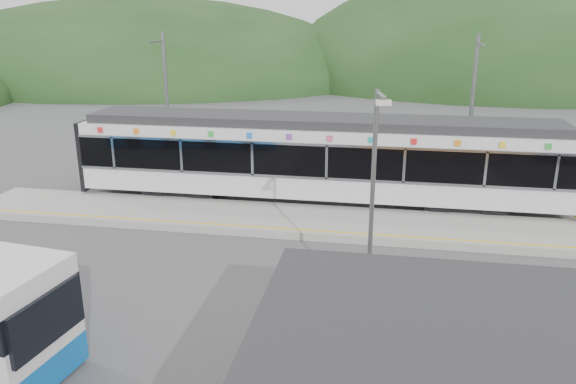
# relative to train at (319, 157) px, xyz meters

# --- Properties ---
(ground) EXTENTS (120.00, 120.00, 0.00)m
(ground) POSITION_rel_train_xyz_m (-0.67, -6.00, -2.06)
(ground) COLOR #4C4C4F
(ground) RESTS_ON ground
(hills) EXTENTS (146.00, 149.00, 26.00)m
(hills) POSITION_rel_train_xyz_m (5.52, -0.71, -2.06)
(hills) COLOR #1E3D19
(hills) RESTS_ON ground
(platform) EXTENTS (26.00, 3.20, 0.30)m
(platform) POSITION_rel_train_xyz_m (-0.67, -2.70, -1.91)
(platform) COLOR #9E9E99
(platform) RESTS_ON ground
(yellow_line) EXTENTS (26.00, 0.10, 0.01)m
(yellow_line) POSITION_rel_train_xyz_m (-0.67, -4.00, -1.76)
(yellow_line) COLOR yellow
(yellow_line) RESTS_ON platform
(train) EXTENTS (20.44, 3.01, 3.74)m
(train) POSITION_rel_train_xyz_m (0.00, 0.00, 0.00)
(train) COLOR black
(train) RESTS_ON ground
(catenary_mast_west) EXTENTS (0.18, 1.80, 7.00)m
(catenary_mast_west) POSITION_rel_train_xyz_m (-7.67, 2.56, 1.58)
(catenary_mast_west) COLOR slate
(catenary_mast_west) RESTS_ON ground
(catenary_mast_east) EXTENTS (0.18, 1.80, 7.00)m
(catenary_mast_east) POSITION_rel_train_xyz_m (6.33, 2.56, 1.58)
(catenary_mast_east) COLOR slate
(catenary_mast_east) RESTS_ON ground
(lamp_post) EXTENTS (0.38, 1.09, 6.04)m
(lamp_post) POSITION_rel_train_xyz_m (2.47, -9.12, 1.54)
(lamp_post) COLOR slate
(lamp_post) RESTS_ON ground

